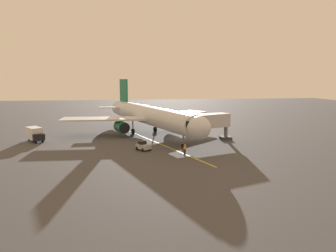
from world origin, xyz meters
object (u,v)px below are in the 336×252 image
(jet_bridge, at_px, (202,122))
(ground_crew_marshaller, at_px, (185,149))
(tug_near_nose, at_px, (143,146))
(box_truck_portside, at_px, (35,134))
(airplane, at_px, (149,116))

(jet_bridge, bearing_deg, ground_crew_marshaller, 61.71)
(tug_near_nose, height_order, box_truck_portside, box_truck_portside)
(box_truck_portside, bearing_deg, ground_crew_marshaller, 151.52)
(ground_crew_marshaller, xyz_separation_m, tug_near_nose, (6.17, -3.84, -0.18))
(jet_bridge, bearing_deg, airplane, -44.52)
(airplane, height_order, ground_crew_marshaller, airplane)
(jet_bridge, distance_m, box_truck_portside, 31.08)
(tug_near_nose, relative_size, box_truck_portside, 0.56)
(ground_crew_marshaller, distance_m, box_truck_portside, 29.32)
(jet_bridge, xyz_separation_m, tug_near_nose, (10.99, 5.11, -3.06))
(jet_bridge, relative_size, tug_near_nose, 4.12)
(jet_bridge, distance_m, tug_near_nose, 12.50)
(jet_bridge, xyz_separation_m, ground_crew_marshaller, (4.81, 8.95, -2.88))
(jet_bridge, relative_size, box_truck_portside, 2.32)
(ground_crew_marshaller, bearing_deg, box_truck_portside, -28.48)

